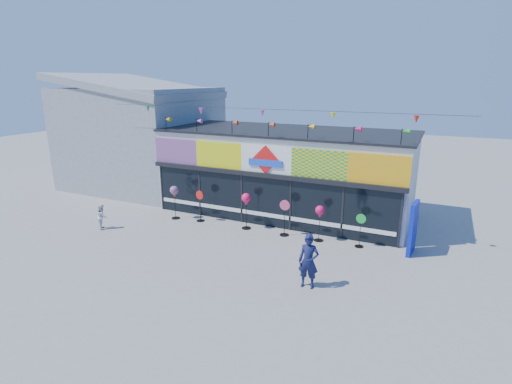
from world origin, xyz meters
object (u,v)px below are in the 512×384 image
Objects in this scene: spinner_0 at (174,193)px; child at (102,217)px; spinner_4 at (320,213)px; spinner_5 at (360,230)px; blue_sign at (413,228)px; spinner_2 at (246,200)px; spinner_1 at (200,205)px; spinner_3 at (285,217)px; adult_man at (309,261)px.

child is at bearing -131.11° from spinner_0.
spinner_4 is 1.72m from spinner_5.
child is at bearing -160.27° from blue_sign.
spinner_1 is at bearing -178.82° from spinner_2.
blue_sign reaches higher than spinner_4.
spinner_4 is at bearing 1.78° from spinner_3.
spinner_2 is 5.68m from adult_man.
spinner_2 is at bearing 132.11° from adult_man.
spinner_2 is 1.04× the size of spinner_3.
blue_sign is 1.30× the size of spinner_3.
spinner_3 is (1.84, -0.03, -0.48)m from spinner_2.
spinner_5 is 1.24× the size of child.
spinner_0 is at bearing -177.83° from spinner_4.
blue_sign is 1.25× the size of spinner_2.
spinner_4 reaches higher than spinner_5.
spinner_0 reaches higher than spinner_4.
spinner_2 reaches higher than spinner_5.
spinner_3 is 1.14× the size of spinner_5.
adult_man is (4.15, -3.86, -0.42)m from spinner_2.
spinner_3 is 1.57m from spinner_4.
spinner_3 is 1.42× the size of child.
spinner_4 is 3.96m from adult_man.
child is (-10.01, 1.12, -0.34)m from adult_man.
spinner_0 is 0.90× the size of adult_man.
spinner_5 is at bearing 2.44° from spinner_3.
spinner_2 is at bearing 178.92° from spinner_3.
child is (-9.23, -2.75, -0.67)m from spinner_4.
spinner_3 is 8.17m from child.
blue_sign is at bearing -120.39° from child.
adult_man reaches higher than spinner_0.
spinner_3 is at bearing 2.28° from spinner_0.
adult_man is (7.84, -3.60, -0.40)m from spinner_0.
spinner_5 is 11.24m from child.
adult_man is (0.78, -3.87, -0.33)m from spinner_4.
spinner_2 is 1.91m from spinner_3.
spinner_5 is at bearing 1.15° from spinner_2.
blue_sign reaches higher than adult_man.
spinner_2 is at bearing 3.95° from spinner_0.
spinner_0 is 1.40m from spinner_1.
spinner_5 is (3.17, 0.14, -0.10)m from spinner_3.
blue_sign is 6.94m from spinner_2.
blue_sign is at bearing 3.24° from spinner_0.
spinner_3 reaches higher than child.
spinner_1 is 0.97× the size of spinner_4.
spinner_3 is 4.46m from adult_man.
spinner_0 is 8.74m from spinner_5.
spinner_5 is at bearing 2.34° from spinner_0.
spinner_0 is 8.64m from adult_man.
child is at bearing -160.67° from spinner_3.
spinner_0 is 3.70m from spinner_2.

